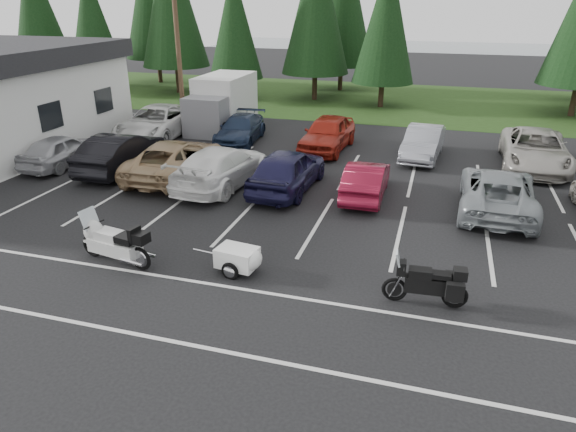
# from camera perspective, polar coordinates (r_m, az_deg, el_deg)

# --- Properties ---
(ground) EXTENTS (120.00, 120.00, 0.00)m
(ground) POSITION_cam_1_polar(r_m,az_deg,el_deg) (16.36, 0.70, -2.22)
(ground) COLOR black
(ground) RESTS_ON ground
(grass_strip) EXTENTS (80.00, 16.00, 0.01)m
(grass_strip) POSITION_cam_1_polar(r_m,az_deg,el_deg) (39.06, 10.65, 12.51)
(grass_strip) COLOR #1D3410
(grass_strip) RESTS_ON ground
(lake_water) EXTENTS (70.00, 50.00, 0.02)m
(lake_water) POSITION_cam_1_polar(r_m,az_deg,el_deg) (69.56, 17.21, 16.48)
(lake_water) COLOR slate
(lake_water) RESTS_ON ground
(utility_pole) EXTENTS (1.60, 0.26, 9.00)m
(utility_pole) POSITION_cam_1_polar(r_m,az_deg,el_deg) (29.81, -12.15, 18.28)
(utility_pole) COLOR #473321
(utility_pole) RESTS_ON ground
(box_truck) EXTENTS (2.40, 5.60, 2.90)m
(box_truck) POSITION_cam_1_polar(r_m,az_deg,el_deg) (29.82, -7.69, 12.26)
(box_truck) COLOR silver
(box_truck) RESTS_ON ground
(stall_markings) EXTENTS (32.00, 16.00, 0.01)m
(stall_markings) POSITION_cam_1_polar(r_m,az_deg,el_deg) (18.12, 2.44, 0.40)
(stall_markings) COLOR silver
(stall_markings) RESTS_ON ground
(conifer_0) EXTENTS (4.58, 4.58, 10.66)m
(conifer_0) POSITION_cam_1_polar(r_m,az_deg,el_deg) (48.72, -26.23, 20.13)
(conifer_0) COLOR #332316
(conifer_0) RESTS_ON ground
(conifer_1) EXTENTS (3.96, 3.96, 9.22)m
(conifer_1) POSITION_cam_1_polar(r_m,az_deg,el_deg) (43.97, -21.00, 19.70)
(conifer_1) COLOR #332316
(conifer_1) RESTS_ON ground
(conifer_3) EXTENTS (3.87, 3.87, 9.02)m
(conifer_3) POSITION_cam_1_polar(r_m,az_deg,el_deg) (38.49, -5.98, 20.52)
(conifer_3) COLOR #332316
(conifer_3) RESTS_ON ground
(conifer_4) EXTENTS (4.80, 4.80, 11.17)m
(conifer_4) POSITION_cam_1_polar(r_m,az_deg,el_deg) (38.19, 3.16, 22.48)
(conifer_4) COLOR #332316
(conifer_4) RESTS_ON ground
(conifer_5) EXTENTS (4.14, 4.14, 9.63)m
(conifer_5) POSITION_cam_1_polar(r_m,az_deg,el_deg) (36.06, 10.87, 20.65)
(conifer_5) COLOR #332316
(conifer_5) RESTS_ON ground
(conifer_back_b) EXTENTS (4.97, 4.97, 11.58)m
(conifer_back_b) POSITION_cam_1_polar(r_m,az_deg,el_deg) (42.47, 6.18, 22.79)
(conifer_back_b) COLOR #332316
(conifer_back_b) RESTS_ON ground
(car_near_0) EXTENTS (1.72, 4.24, 1.44)m
(car_near_0) POSITION_cam_1_polar(r_m,az_deg,el_deg) (25.11, -23.89, 6.70)
(car_near_0) COLOR #B1B2B6
(car_near_0) RESTS_ON ground
(car_near_1) EXTENTS (1.94, 5.06, 1.65)m
(car_near_1) POSITION_cam_1_polar(r_m,az_deg,el_deg) (23.46, -18.08, 6.75)
(car_near_1) COLOR black
(car_near_1) RESTS_ON ground
(car_near_2) EXTENTS (2.80, 5.75, 1.58)m
(car_near_2) POSITION_cam_1_polar(r_m,az_deg,el_deg) (22.01, -12.35, 6.22)
(car_near_2) COLOR tan
(car_near_2) RESTS_ON ground
(car_near_3) EXTENTS (2.71, 5.65, 1.59)m
(car_near_3) POSITION_cam_1_polar(r_m,az_deg,el_deg) (20.67, -7.36, 5.49)
(car_near_3) COLOR white
(car_near_3) RESTS_ON ground
(car_near_4) EXTENTS (2.22, 5.00, 1.67)m
(car_near_4) POSITION_cam_1_polar(r_m,az_deg,el_deg) (19.96, -0.05, 5.17)
(car_near_4) COLOR #171638
(car_near_4) RESTS_ON ground
(car_near_5) EXTENTS (1.48, 4.09, 1.34)m
(car_near_5) POSITION_cam_1_polar(r_m,az_deg,el_deg) (19.56, 8.68, 4.00)
(car_near_5) COLOR maroon
(car_near_5) RESTS_ON ground
(car_near_6) EXTENTS (2.70, 5.49, 1.50)m
(car_near_6) POSITION_cam_1_polar(r_m,az_deg,el_deg) (19.41, 22.29, 2.57)
(car_near_6) COLOR gray
(car_near_6) RESTS_ON ground
(car_far_0) EXTENTS (3.14, 6.17, 1.67)m
(car_far_0) POSITION_cam_1_polar(r_m,az_deg,el_deg) (28.65, -14.40, 10.05)
(car_far_0) COLOR silver
(car_far_0) RESTS_ON ground
(car_far_1) EXTENTS (2.32, 4.81, 1.35)m
(car_far_1) POSITION_cam_1_polar(r_m,az_deg,el_deg) (27.07, -5.32, 9.58)
(car_far_1) COLOR #18253D
(car_far_1) RESTS_ON ground
(car_far_2) EXTENTS (2.26, 4.99, 1.66)m
(car_far_2) POSITION_cam_1_polar(r_m,az_deg,el_deg) (25.54, 4.41, 9.14)
(car_far_2) COLOR maroon
(car_far_2) RESTS_ON ground
(car_far_3) EXTENTS (1.93, 4.56, 1.46)m
(car_far_3) POSITION_cam_1_polar(r_m,az_deg,el_deg) (24.98, 14.78, 7.88)
(car_far_3) COLOR gray
(car_far_3) RESTS_ON ground
(car_far_4) EXTENTS (2.90, 5.92, 1.62)m
(car_far_4) POSITION_cam_1_polar(r_m,az_deg,el_deg) (25.22, 25.77, 6.65)
(car_far_4) COLOR #A39F96
(car_far_4) RESTS_ON ground
(touring_motorcycle) EXTENTS (2.87, 1.32, 1.53)m
(touring_motorcycle) POSITION_cam_1_polar(r_m,az_deg,el_deg) (15.21, -18.79, -2.41)
(touring_motorcycle) COLOR silver
(touring_motorcycle) RESTS_ON ground
(cargo_trailer) EXTENTS (1.69, 1.09, 0.73)m
(cargo_trailer) POSITION_cam_1_polar(r_m,az_deg,el_deg) (14.21, -5.65, -4.86)
(cargo_trailer) COLOR white
(cargo_trailer) RESTS_ON ground
(adventure_motorcycle) EXTENTS (2.34, 0.95, 1.39)m
(adventure_motorcycle) POSITION_cam_1_polar(r_m,az_deg,el_deg) (13.00, 15.07, -6.81)
(adventure_motorcycle) COLOR black
(adventure_motorcycle) RESTS_ON ground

